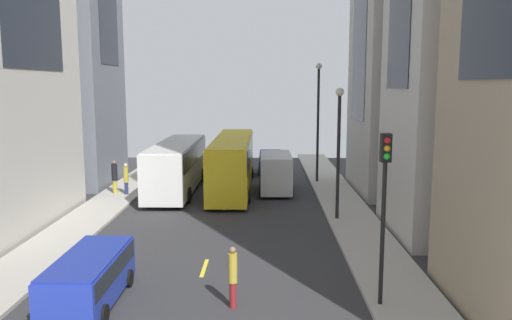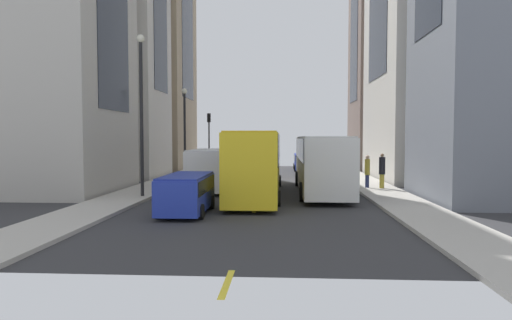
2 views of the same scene
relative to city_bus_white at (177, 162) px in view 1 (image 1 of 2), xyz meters
name	(u,v)px [view 1 (image 1 of 2)]	position (x,y,z in m)	size (l,w,h in m)	color
ground_plane	(225,206)	(3.55, -4.29, -2.01)	(40.98, 40.98, 0.00)	#333335
sidewalk_west	(106,204)	(-3.59, -4.29, -1.93)	(2.71, 44.00, 0.15)	#B2ADA3
sidewalk_east	(344,205)	(10.69, -4.29, -1.93)	(2.71, 44.00, 0.15)	#B2ADA3
lane_stripe_1	(204,268)	(3.55, -14.79, -2.00)	(0.16, 2.00, 0.01)	yellow
lane_stripe_2	(225,206)	(3.55, -4.29, -2.00)	(0.16, 2.00, 0.01)	yellow
lane_stripe_3	(235,175)	(3.55, 6.21, -2.00)	(0.16, 2.00, 0.01)	yellow
lane_stripe_4	(241,157)	(3.55, 16.71, -2.00)	(0.16, 2.00, 0.01)	yellow
building_east_2	(421,29)	(16.24, 0.56, 8.85)	(8.07, 8.62, 21.71)	#B7B2A8
city_bus_white	(177,162)	(0.00, 0.00, 0.00)	(2.80, 11.62, 3.35)	silver
streetcar_yellow	(233,159)	(3.72, 0.99, 0.12)	(2.70, 14.00, 3.59)	yellow
delivery_van_white	(276,170)	(6.72, -0.13, -0.50)	(2.25, 5.07, 2.58)	white
car_blue_0	(270,161)	(6.44, 7.56, -1.01)	(1.95, 4.35, 1.68)	#2338AD
car_blue_1	(89,275)	(0.13, -18.18, -1.03)	(2.01, 4.78, 1.66)	#2338AD
pedestrian_crossing_near	(126,178)	(-3.05, -1.73, -0.76)	(0.32, 0.32, 2.04)	navy
pedestrian_walking_far	(115,176)	(-3.89, -1.40, -0.72)	(0.38, 0.38, 2.16)	gold
pedestrian_waiting_curb	(233,275)	(4.91, -18.43, -0.89)	(0.30, 0.30, 2.07)	maroon
traffic_light_near_corner	(384,187)	(9.73, -18.38, 2.05)	(0.32, 0.44, 5.59)	black
streetlamp_near	(318,111)	(9.83, 3.05, 3.29)	(0.44, 0.44, 8.61)	black
streetlamp_far	(339,139)	(9.83, -7.52, 2.40)	(0.44, 0.44, 6.93)	black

